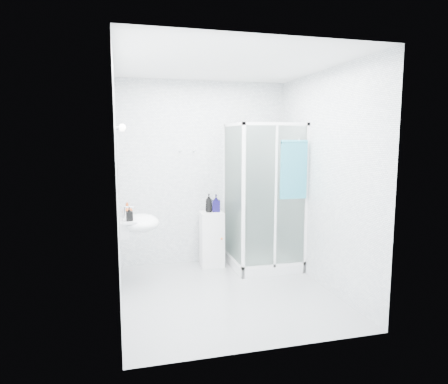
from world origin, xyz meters
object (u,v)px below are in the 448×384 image
object	(u,v)px
hand_towel	(294,168)
soap_dispenser_black	(129,214)
shampoo_bottle_a	(209,203)
shampoo_bottle_b	(216,203)
shower_enclosure	(260,237)
wall_basin	(138,223)
soap_dispenser_orange	(127,209)
storage_cabinet	(212,239)

from	to	relation	value
hand_towel	soap_dispenser_black	size ratio (longest dim) A/B	4.61
shampoo_bottle_a	shampoo_bottle_b	size ratio (longest dim) A/B	1.07
hand_towel	shower_enclosure	bearing A→B (deg)	127.01
wall_basin	soap_dispenser_orange	distance (m)	0.25
wall_basin	hand_towel	xyz separation A→B (m)	(1.96, -0.09, 0.63)
hand_towel	wall_basin	bearing A→B (deg)	177.51
hand_towel	shampoo_bottle_b	distance (m)	1.23
shampoo_bottle_a	shampoo_bottle_b	bearing A→B (deg)	6.35
shower_enclosure	shampoo_bottle_a	distance (m)	0.85
storage_cabinet	shampoo_bottle_b	world-z (taller)	shampoo_bottle_b
hand_towel	soap_dispenser_orange	world-z (taller)	hand_towel
shower_enclosure	shampoo_bottle_a	world-z (taller)	shower_enclosure
shower_enclosure	wall_basin	size ratio (longest dim) A/B	3.57
shower_enclosure	soap_dispenser_black	distance (m)	1.88
storage_cabinet	wall_basin	bearing A→B (deg)	-146.68
shower_enclosure	shampoo_bottle_b	distance (m)	0.77
hand_towel	soap_dispenser_black	xyz separation A→B (m)	(-2.06, -0.07, -0.48)
storage_cabinet	shampoo_bottle_b	xyz separation A→B (m)	(0.07, 0.03, 0.51)
storage_cabinet	soap_dispenser_black	bearing A→B (deg)	-143.16
wall_basin	soap_dispenser_orange	xyz separation A→B (m)	(-0.11, 0.16, 0.15)
storage_cabinet	shampoo_bottle_a	distance (m)	0.52
wall_basin	soap_dispenser_orange	bearing A→B (deg)	125.20
shampoo_bottle_a	soap_dispenser_black	world-z (taller)	shampoo_bottle_a
shower_enclosure	soap_dispenser_orange	size ratio (longest dim) A/B	12.25
shower_enclosure	shampoo_bottle_b	xyz separation A→B (m)	(-0.54, 0.31, 0.45)
hand_towel	shampoo_bottle_b	bearing A→B (deg)	139.81
wall_basin	storage_cabinet	world-z (taller)	wall_basin
shower_enclosure	storage_cabinet	size ratio (longest dim) A/B	2.59
wall_basin	hand_towel	world-z (taller)	hand_towel
soap_dispenser_black	wall_basin	bearing A→B (deg)	57.52
shampoo_bottle_a	wall_basin	bearing A→B (deg)	-148.34
shower_enclosure	soap_dispenser_orange	bearing A→B (deg)	-175.02
wall_basin	storage_cabinet	xyz separation A→B (m)	(1.04, 0.60, -0.41)
shampoo_bottle_a	shampoo_bottle_b	xyz separation A→B (m)	(0.11, 0.01, -0.01)
shower_enclosure	wall_basin	bearing A→B (deg)	-169.19
wall_basin	shampoo_bottle_a	xyz separation A→B (m)	(1.00, 0.62, 0.10)
storage_cabinet	soap_dispenser_orange	distance (m)	1.36
soap_dispenser_orange	wall_basin	bearing A→B (deg)	-54.80
wall_basin	shampoo_bottle_b	size ratio (longest dim) A/B	2.30
soap_dispenser_black	hand_towel	bearing A→B (deg)	1.91
wall_basin	shampoo_bottle_b	xyz separation A→B (m)	(1.11, 0.63, 0.10)
storage_cabinet	soap_dispenser_black	size ratio (longest dim) A/B	4.74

